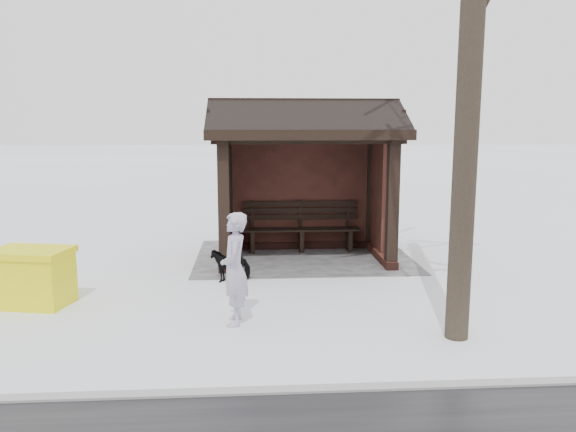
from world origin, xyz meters
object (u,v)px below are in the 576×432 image
object	(u,v)px
grit_bin	(32,277)
dog	(231,265)
pedestrian	(234,269)
bus_shelter	(304,148)

from	to	relation	value
grit_bin	dog	bearing A→B (deg)	-147.15
pedestrian	grit_bin	size ratio (longest dim) A/B	1.23
pedestrian	dog	bearing A→B (deg)	-175.96
bus_shelter	pedestrian	bearing A→B (deg)	71.22
bus_shelter	pedestrian	world-z (taller)	bus_shelter
bus_shelter	grit_bin	bearing A→B (deg)	32.72
pedestrian	dog	xyz separation A→B (m)	(0.13, -2.07, -0.47)
bus_shelter	grit_bin	size ratio (longest dim) A/B	2.96
pedestrian	grit_bin	world-z (taller)	pedestrian
grit_bin	bus_shelter	bearing A→B (deg)	-135.71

